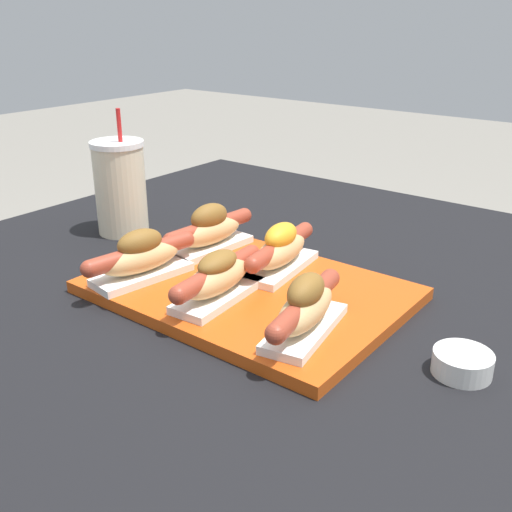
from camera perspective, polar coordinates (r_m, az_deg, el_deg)
patio_table at (r=1.18m, az=-0.01°, el=-17.46°), size 1.14×1.14×0.71m
serving_tray at (r=0.90m, az=-0.78°, el=-3.26°), size 0.45×0.32×0.02m
hot_dog_0 at (r=0.92m, az=-10.90°, el=-0.07°), size 0.08×0.20×0.08m
hot_dog_1 at (r=0.84m, az=-3.65°, el=-2.02°), size 0.07×0.20×0.07m
hot_dog_2 at (r=0.76m, az=4.72°, el=-4.90°), size 0.09×0.20×0.08m
hot_dog_3 at (r=1.02m, az=-4.44°, el=2.48°), size 0.07×0.20×0.08m
hot_dog_4 at (r=0.93m, az=2.36°, el=0.61°), size 0.08×0.20×0.08m
sauce_bowl at (r=0.76m, az=19.07°, el=-9.52°), size 0.07×0.07×0.03m
drink_cup at (r=1.16m, az=-12.78°, el=6.40°), size 0.10×0.10×0.24m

